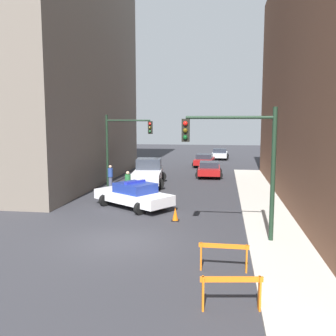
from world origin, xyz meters
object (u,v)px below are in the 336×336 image
Objects in this scene: white_truck at (148,173)px; pedestrian_crossing at (128,184)px; traffic_light_near at (243,154)px; barrier_mid at (224,253)px; parked_car_mid at (204,160)px; parked_car_near at (209,169)px; traffic_cone at (175,214)px; pedestrian_corner at (110,176)px; barrier_front at (231,287)px; police_car at (134,195)px; parked_car_far at (220,154)px; traffic_light_far at (122,140)px.

white_truck reaches higher than pedestrian_crossing.
traffic_light_near reaches higher than barrier_mid.
white_truck is (-6.33, 12.52, -2.62)m from traffic_light_near.
pedestrian_crossing is at bearing -99.82° from parked_car_mid.
white_truck is 1.28× the size of parked_car_near.
white_truck is 4.75m from pedestrian_crossing.
parked_car_near is 6.64× the size of traffic_cone.
traffic_light_near reaches higher than pedestrian_corner.
parked_car_near is (-1.94, 17.26, -2.86)m from traffic_light_near.
barrier_front is 2.42× the size of traffic_cone.
pedestrian_crossing is (-1.03, 2.70, 0.14)m from police_car.
parked_car_far is 25.04m from pedestrian_crossing.
parked_car_near is at bearing -164.97° from pedestrian_corner.
police_car is at bearing -90.79° from white_truck.
traffic_light_far is 3.13× the size of pedestrian_crossing.
pedestrian_crossing is 1.04× the size of barrier_front.
parked_car_mid is 1.01× the size of parked_car_far.
white_truck is at bearing -134.52° from parked_car_near.
parked_car_far reaches higher than barrier_mid.
barrier_front is at bearing 87.22° from pedestrian_corner.
pedestrian_crossing reaches higher than parked_car_mid.
parked_car_near and parked_car_far have the same top height.
police_car is 7.50× the size of traffic_cone.
pedestrian_crossing is at bearing 114.79° from barrier_front.
parked_car_mid is 21.76m from traffic_cone.
pedestrian_crossing is at bearing 55.47° from police_car.
barrier_front is (8.19, -16.23, -0.24)m from pedestrian_corner.
traffic_cone is (3.66, -5.10, -0.54)m from pedestrian_crossing.
traffic_light_far is 18.87m from barrier_front.
barrier_front reaches higher than traffic_cone.
traffic_light_far reaches higher than police_car.
white_truck is 3.51× the size of barrier_front.
traffic_light_far is 4.70m from pedestrian_crossing.
traffic_cone is at bearing -91.82° from parked_car_far.
police_car is at bearing 89.11° from pedestrian_corner.
pedestrian_crossing is (1.39, -3.71, -2.54)m from traffic_light_far.
traffic_light_far is 2.74m from pedestrian_corner.
barrier_front is at bearing -78.34° from white_truck.
barrier_mid is 6.20m from traffic_cone.
parked_car_far is at bearing 82.59° from parked_car_mid.
police_car is (-5.62, 5.07, -2.81)m from traffic_light_near.
pedestrian_corner reaches higher than parked_car_far.
white_truck is (-0.71, 7.45, 0.18)m from police_car.
barrier_front is 8.64m from traffic_cone.
pedestrian_crossing is at bearing -69.46° from traffic_light_far.
traffic_light_far is 21.99m from parked_car_far.
barrier_mid is (5.66, -15.59, -0.29)m from white_truck.
parked_car_mid is 2.65× the size of pedestrian_crossing.
traffic_light_near is 3.13× the size of pedestrian_crossing.
traffic_light_far is 3.25× the size of barrier_mid.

